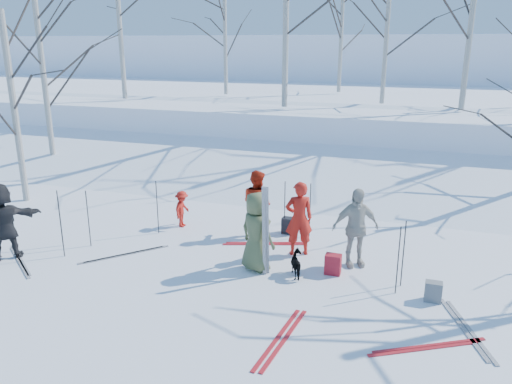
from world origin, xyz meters
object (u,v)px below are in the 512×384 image
at_px(skier_olive_center, 256,232).
at_px(skier_redor_behind, 257,203).
at_px(skier_red_north, 299,218).
at_px(skier_grey_west, 3,221).
at_px(dog, 298,264).
at_px(skier_red_seated, 182,209).
at_px(backpack_dark, 289,226).
at_px(backpack_red, 333,264).
at_px(skier_cream_east, 355,228).
at_px(backpack_grey, 433,292).

bearing_deg(skier_olive_center, skier_redor_behind, -46.79).
height_order(skier_olive_center, skier_red_north, skier_red_north).
relative_size(skier_grey_west, dog, 2.84).
distance_m(skier_red_north, skier_grey_west, 6.39).
xyz_separation_m(skier_red_seated, dog, (3.51, -1.81, -0.22)).
bearing_deg(skier_red_seated, backpack_dark, -82.74).
xyz_separation_m(skier_red_seated, backpack_red, (4.16, -1.49, -0.26)).
bearing_deg(skier_red_north, backpack_dark, -89.21).
bearing_deg(backpack_dark, backpack_red, -52.78).
bearing_deg(skier_cream_east, backpack_grey, -62.02).
distance_m(skier_cream_east, skier_grey_west, 7.52).
distance_m(backpack_red, backpack_dark, 2.39).
bearing_deg(backpack_grey, skier_cream_east, 145.75).
relative_size(skier_red_north, skier_grey_west, 0.98).
distance_m(skier_olive_center, backpack_grey, 3.54).
bearing_deg(skier_grey_west, backpack_grey, 140.70).
xyz_separation_m(skier_olive_center, backpack_grey, (3.48, -0.22, -0.65)).
bearing_deg(skier_red_north, skier_redor_behind, -56.43).
height_order(skier_grey_west, dog, skier_grey_west).
height_order(dog, backpack_dark, dog).
bearing_deg(skier_grey_west, dog, 145.12).
bearing_deg(backpack_red, skier_red_north, 140.64).
bearing_deg(skier_red_seated, dog, -118.70).
bearing_deg(skier_cream_east, skier_red_north, 143.65).
relative_size(skier_red_seated, backpack_grey, 2.47).
relative_size(skier_cream_east, skier_grey_west, 0.99).
xyz_separation_m(skier_redor_behind, backpack_grey, (4.10, -2.07, -0.62)).
distance_m(backpack_grey, backpack_dark, 4.16).
relative_size(skier_olive_center, dog, 2.79).
xyz_separation_m(skier_redor_behind, backpack_red, (2.16, -1.55, -0.60)).
bearing_deg(skier_grey_west, skier_red_seated, -177.99).
relative_size(skier_olive_center, backpack_red, 3.98).
bearing_deg(skier_olive_center, skier_grey_west, 37.61).
bearing_deg(skier_redor_behind, skier_grey_west, 60.51).
bearing_deg(skier_olive_center, backpack_red, -144.31).
bearing_deg(skier_red_seated, skier_redor_behind, -89.61).
distance_m(skier_red_seated, backpack_dark, 2.76).
distance_m(skier_red_seated, backpack_grey, 6.42).
relative_size(skier_red_north, skier_red_seated, 1.78).
relative_size(skier_cream_east, backpack_red, 4.03).
relative_size(skier_grey_west, backpack_grey, 4.49).
distance_m(skier_olive_center, skier_red_seated, 3.19).
bearing_deg(skier_red_north, skier_red_seated, -36.59).
relative_size(skier_red_seated, backpack_red, 2.24).
bearing_deg(skier_red_north, dog, 80.27).
height_order(skier_red_seated, backpack_dark, skier_red_seated).
bearing_deg(skier_cream_east, backpack_dark, 115.33).
bearing_deg(skier_cream_east, skier_grey_west, 168.37).
bearing_deg(backpack_dark, dog, -70.33).
distance_m(dog, backpack_grey, 2.59).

